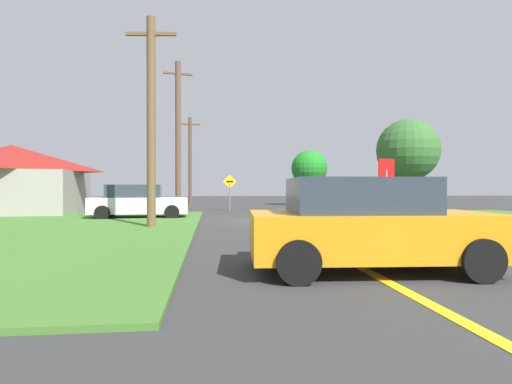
{
  "coord_description": "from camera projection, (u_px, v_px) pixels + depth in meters",
  "views": [
    {
      "loc": [
        -2.68,
        -18.19,
        1.44
      ],
      "look_at": [
        -0.47,
        2.04,
        1.27
      ],
      "focal_mm": 28.63,
      "sensor_mm": 36.0,
      "label": 1
    }
  ],
  "objects": [
    {
      "name": "car_behind_on_main_road",
      "position": [
        367.0,
        225.0,
        7.1
      ],
      "size": [
        4.25,
        2.38,
        1.62
      ],
      "rotation": [
        0.0,
        0.0,
        -0.06
      ],
      "color": "orange",
      "rests_on": "ground"
    },
    {
      "name": "pine_tree_center",
      "position": [
        408.0,
        150.0,
        30.5
      ],
      "size": [
        4.62,
        4.62,
        6.63
      ],
      "color": "brown",
      "rests_on": "ground"
    },
    {
      "name": "parked_car_near_building",
      "position": [
        138.0,
        202.0,
        19.36
      ],
      "size": [
        4.6,
        2.23,
        1.62
      ],
      "rotation": [
        0.0,
        0.0,
        0.07
      ],
      "color": "silver",
      "rests_on": "ground"
    },
    {
      "name": "grass_verge_left",
      "position": [
        12.0,
        231.0,
        13.4
      ],
      "size": [
        12.0,
        20.0,
        0.08
      ],
      "primitive_type": "cube",
      "color": "#41712A",
      "rests_on": "ground"
    },
    {
      "name": "utility_pole_mid",
      "position": [
        178.0,
        135.0,
        25.32
      ],
      "size": [
        1.79,
        0.48,
        9.32
      ],
      "color": "brown",
      "rests_on": "ground"
    },
    {
      "name": "utility_pole_near",
      "position": [
        151.0,
        120.0,
        14.57
      ],
      "size": [
        1.8,
        0.31,
        7.56
      ],
      "color": "brown",
      "rests_on": "ground"
    },
    {
      "name": "lane_stripe_center",
      "position": [
        317.0,
        244.0,
        10.43
      ],
      "size": [
        0.2,
        14.0,
        0.01
      ],
      "primitive_type": "cube",
      "color": "yellow",
      "rests_on": "ground"
    },
    {
      "name": "oak_tree_left",
      "position": [
        309.0,
        168.0,
        34.92
      ],
      "size": [
        3.08,
        3.08,
        4.73
      ],
      "color": "brown",
      "rests_on": "ground"
    },
    {
      "name": "utility_pole_far",
      "position": [
        190.0,
        160.0,
        36.11
      ],
      "size": [
        1.8,
        0.3,
        7.75
      ],
      "color": "brown",
      "rests_on": "ground"
    },
    {
      "name": "direction_sign",
      "position": [
        230.0,
        188.0,
        26.7
      ],
      "size": [
        0.91,
        0.08,
        2.35
      ],
      "color": "slate",
      "rests_on": "ground"
    },
    {
      "name": "ground_plane",
      "position": [
        271.0,
        220.0,
        18.38
      ],
      "size": [
        120.0,
        120.0,
        0.0
      ],
      "primitive_type": "plane",
      "color": "#333333"
    },
    {
      "name": "stop_sign",
      "position": [
        386.0,
        178.0,
        16.92
      ],
      "size": [
        0.75,
        0.17,
        2.67
      ],
      "rotation": [
        0.0,
        0.0,
        3.32
      ],
      "color": "#9EA0A8",
      "rests_on": "ground"
    },
    {
      "name": "barn",
      "position": [
        11.0,
        179.0,
        23.04
      ],
      "size": [
        7.81,
        7.84,
        3.91
      ],
      "color": "gray",
      "rests_on": "ground"
    }
  ]
}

